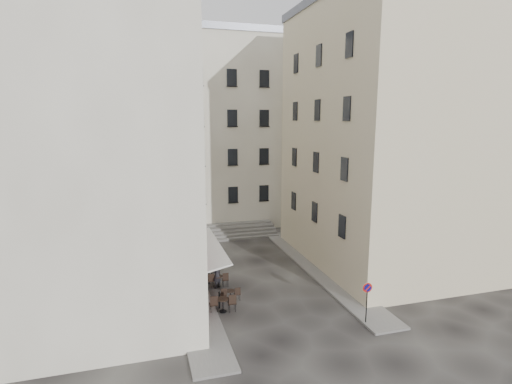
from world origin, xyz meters
name	(u,v)px	position (x,y,z in m)	size (l,w,h in m)	color
ground	(269,294)	(0.00, 0.00, 0.00)	(90.00, 90.00, 0.00)	black
sidewalk_left	(187,276)	(-4.50, 4.00, 0.06)	(2.00, 22.00, 0.12)	slate
sidewalk_right	(317,268)	(4.50, 3.00, 0.06)	(2.00, 18.00, 0.12)	slate
building_left	(75,121)	(-10.50, 3.00, 10.31)	(12.20, 16.20, 20.60)	beige
building_right	(394,135)	(10.50, 3.50, 9.31)	(12.20, 14.20, 18.60)	beige
building_back	(202,130)	(-1.00, 19.00, 9.31)	(18.20, 10.20, 18.60)	beige
cafe_storefront	(195,266)	(-4.32, 1.00, 1.88)	(1.74, 7.30, 3.50)	#44090B
stone_steps	(226,232)	(0.00, 12.57, 0.40)	(9.00, 3.15, 0.80)	slate
bollard_near	(219,299)	(-3.25, -1.00, 0.53)	(0.12, 0.12, 0.98)	black
bollard_mid	(209,276)	(-3.25, 2.50, 0.53)	(0.12, 0.12, 0.98)	black
bollard_far	(201,258)	(-3.25, 6.00, 0.53)	(0.12, 0.12, 0.98)	black
no_parking_sign	(367,295)	(3.65, -4.86, 1.60)	(0.52, 0.10, 2.26)	black
bistro_table_a	(223,303)	(-3.17, -1.53, 0.51)	(1.42, 0.67, 1.00)	black
bistro_table_b	(230,294)	(-2.47, -0.28, 0.41)	(1.14, 0.53, 0.80)	black
bistro_table_c	(218,280)	(-2.78, 1.87, 0.46)	(1.27, 0.60, 0.89)	black
bistro_table_d	(207,271)	(-3.21, 3.54, 0.48)	(1.35, 0.63, 0.95)	black
bistro_table_e	(208,262)	(-2.86, 5.18, 0.49)	(1.37, 0.64, 0.96)	black
pedestrian	(217,275)	(-2.86, 1.74, 0.85)	(0.62, 0.41, 1.69)	black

